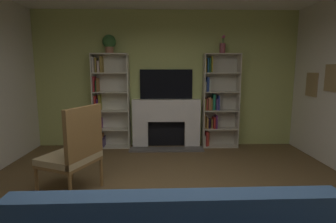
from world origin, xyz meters
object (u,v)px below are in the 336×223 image
(bookshelf_right, at_px, (216,102))
(tv, at_px, (166,84))
(vase_with_flowers, at_px, (223,47))
(fireplace, at_px, (166,122))
(potted_plant, at_px, (109,43))
(armchair, at_px, (75,151))
(bookshelf_left, at_px, (108,101))

(bookshelf_right, bearing_deg, tv, 176.07)
(bookshelf_right, bearing_deg, vase_with_flowers, -30.01)
(fireplace, relative_size, bookshelf_right, 0.78)
(potted_plant, distance_m, vase_with_flowers, 2.28)
(bookshelf_right, relative_size, potted_plant, 5.34)
(bookshelf_right, distance_m, armchair, 3.14)
(bookshelf_right, bearing_deg, potted_plant, -178.77)
(bookshelf_right, height_order, vase_with_flowers, vase_with_flowers)
(bookshelf_right, relative_size, vase_with_flowers, 5.39)
(bookshelf_left, distance_m, potted_plant, 1.19)
(bookshelf_left, distance_m, armchair, 2.17)
(tv, xyz_separation_m, vase_with_flowers, (1.14, -0.12, 0.75))
(armchair, bearing_deg, bookshelf_left, 89.97)
(bookshelf_left, xyz_separation_m, armchair, (-0.00, -2.14, -0.40))
(fireplace, relative_size, potted_plant, 4.14)
(tv, distance_m, armchair, 2.63)
(bookshelf_right, height_order, armchair, bookshelf_right)
(bookshelf_right, xyz_separation_m, potted_plant, (-2.20, -0.05, 1.21))
(tv, bearing_deg, bookshelf_left, -176.63)
(fireplace, distance_m, armchair, 2.44)
(bookshelf_right, distance_m, vase_with_flowers, 1.13)
(bookshelf_left, relative_size, armchair, 1.67)
(fireplace, xyz_separation_m, bookshelf_right, (1.06, 0.02, 0.41))
(vase_with_flowers, distance_m, armchair, 3.49)
(fireplace, distance_m, potted_plant, 1.98)
(tv, bearing_deg, fireplace, -90.00)
(potted_plant, xyz_separation_m, armchair, (-0.08, -2.09, -1.58))
(vase_with_flowers, bearing_deg, bookshelf_left, 178.83)
(fireplace, bearing_deg, potted_plant, -178.76)
(bookshelf_right, xyz_separation_m, vase_with_flowers, (0.08, -0.05, 1.13))
(armchair, bearing_deg, vase_with_flowers, 41.47)
(tv, xyz_separation_m, bookshelf_left, (-1.22, -0.07, -0.35))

